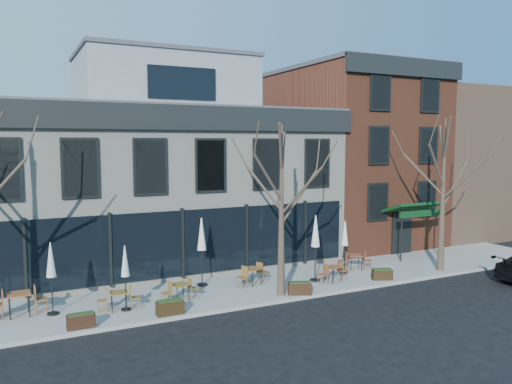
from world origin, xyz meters
name	(u,v)px	position (x,y,z in m)	size (l,w,h in m)	color
ground	(183,284)	(0.00, 0.00, 0.00)	(120.00, 120.00, 0.00)	black
sidewalk_front	(267,285)	(3.25, -2.15, 0.07)	(33.50, 4.70, 0.15)	gray
corner_building	(154,175)	(0.07, 5.07, 4.72)	(18.39, 10.39, 11.10)	beige
red_brick_building	(349,155)	(13.00, 4.98, 5.64)	(8.20, 11.78, 11.18)	brown
bg_building	(448,162)	(23.00, 6.00, 5.00)	(12.00, 12.00, 10.00)	#8C664C
tree_mid	(282,208)	(3.01, -3.90, 3.79)	(3.50, 3.55, 7.04)	#382B21
tree_right	(443,193)	(12.01, -3.90, 4.02)	(3.72, 3.77, 7.48)	#382B21
cafe_set_0	(19,302)	(-6.78, -1.92, 0.69)	(1.99, 0.82, 1.04)	brown
cafe_set_1	(119,299)	(-3.40, -2.86, 0.59)	(1.65, 0.73, 0.85)	brown
cafe_set_2	(180,290)	(-0.99, -2.79, 0.58)	(1.62, 0.72, 0.84)	brown
cafe_set_3	(252,274)	(2.59, -2.01, 0.62)	(1.77, 0.99, 0.91)	brown
cafe_set_4	(333,272)	(6.08, -3.21, 0.59)	(1.65, 0.73, 0.85)	brown
cafe_set_5	(355,260)	(8.33, -1.87, 0.61)	(1.74, 1.03, 0.90)	brown
umbrella_0	(51,264)	(-5.69, -2.29, 2.04)	(0.43, 0.43, 2.68)	black
umbrella_1	(125,265)	(-3.17, -3.00, 1.90)	(0.40, 0.40, 2.48)	black
umbrella_2	(202,238)	(0.53, -1.17, 2.29)	(0.48, 0.48, 3.03)	black
umbrella_3	(316,235)	(5.42, -2.75, 2.29)	(0.48, 0.48, 3.03)	black
umbrella_4	(345,236)	(7.50, -2.14, 1.95)	(0.41, 0.41, 2.55)	black
planter_0	(81,321)	(-4.93, -4.17, 0.41)	(0.93, 0.38, 0.52)	black
planter_1	(170,307)	(-1.82, -4.20, 0.43)	(1.00, 0.41, 0.56)	black
planter_2	(300,288)	(3.72, -4.20, 0.42)	(1.03, 0.73, 0.54)	black
planter_3	(382,274)	(8.30, -3.95, 0.41)	(0.99, 0.69, 0.52)	black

